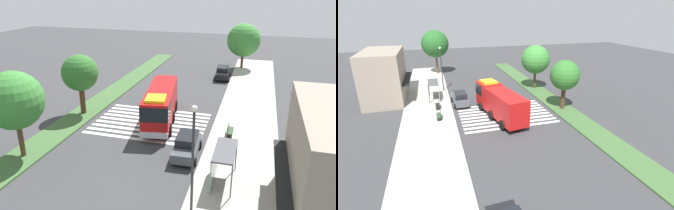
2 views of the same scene
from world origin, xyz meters
The scene contains 14 objects.
ground_plane centered at (0.00, 0.00, 0.00)m, with size 120.00×120.00×0.00m, color #38383A.
sidewalk centered at (0.00, 8.98, 0.07)m, with size 60.00×5.93×0.14m, color #ADA89E.
median_strip centered at (0.00, -7.51, 0.07)m, with size 60.00×3.00×0.14m, color #3D6033.
crosswalk centered at (0.53, 0.00, 0.01)m, with size 7.65×10.82×0.01m.
fire_truck centered at (0.20, 0.92, 2.01)m, with size 9.95×4.04×3.71m.
parked_car_west centered at (-17.15, 4.81, 0.89)m, with size 4.42×2.24×1.73m.
parked_car_mid centered at (5.62, 4.81, 0.88)m, with size 4.37×2.15×1.73m.
bus_stop_shelter centered at (8.68, 7.76, 1.89)m, with size 3.50×1.40×2.46m.
bench_near_shelter centered at (4.68, 7.72, 0.59)m, with size 1.60×0.50×0.90m.
bench_west_of_shelter centered at (1.26, 7.72, 0.59)m, with size 1.60×0.50×0.90m.
street_lamp centered at (12.21, 6.61, 4.07)m, with size 0.36×0.36×6.73m.
sidewalk_tree_far_west centered at (-23.81, 7.01, 4.50)m, with size 5.11×5.11×6.92m.
median_tree_far_west centered at (0.23, -7.51, 4.40)m, with size 3.67×3.67×6.14m.
median_tree_west centered at (9.48, -7.51, 4.73)m, with size 4.41×4.41×6.81m.
Camera 1 is at (27.77, 9.65, 12.93)m, focal length 34.38 mm.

